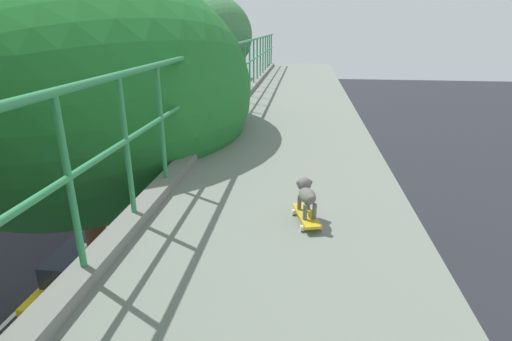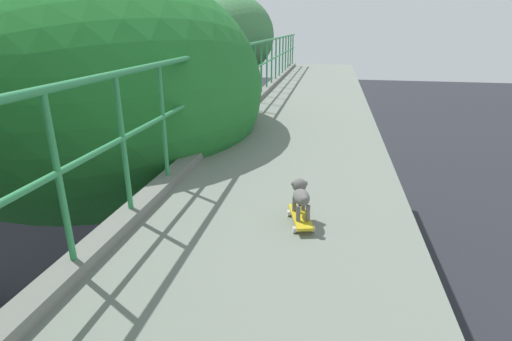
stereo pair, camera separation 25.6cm
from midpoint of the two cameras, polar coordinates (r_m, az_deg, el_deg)
car_yellow_cab_fifth at (r=13.06m, az=-19.86°, el=-12.33°), size 1.82×4.44×1.59m
city_bus at (r=23.72m, az=-14.08°, el=6.30°), size 2.58×10.35×3.53m
roadside_tree_mid at (r=7.09m, az=-22.04°, el=10.67°), size 5.67×5.67×8.51m
roadside_tree_far at (r=17.20m, az=-3.34°, el=18.27°), size 3.63×3.63×8.71m
toy_skateboard at (r=3.42m, az=8.61°, el=-6.74°), size 0.27×0.49×0.08m
small_dog at (r=3.36m, az=8.68°, el=-3.46°), size 0.20×0.35×0.29m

